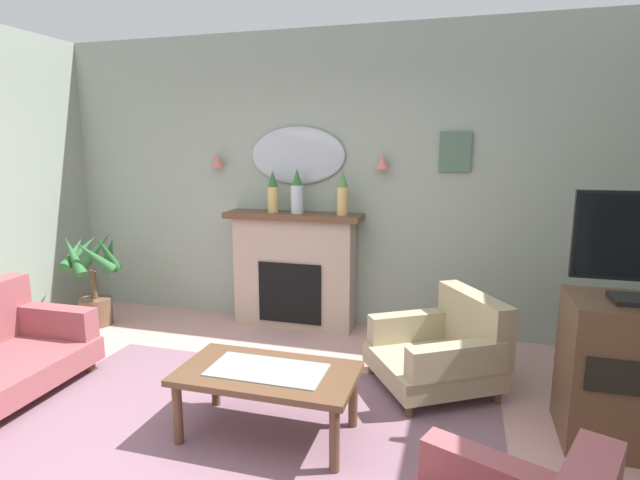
{
  "coord_description": "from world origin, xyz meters",
  "views": [
    {
      "loc": [
        1.28,
        -2.28,
        1.79
      ],
      "look_at": [
        0.25,
        1.28,
        1.1
      ],
      "focal_mm": 28.01,
      "sensor_mm": 36.0,
      "label": 1
    }
  ],
  "objects": [
    {
      "name": "mantel_vase_right",
      "position": [
        -0.26,
        2.28,
        1.36
      ],
      "size": [
        0.12,
        0.12,
        0.43
      ],
      "color": "silver",
      "rests_on": "fireplace"
    },
    {
      "name": "wall_sconce_right",
      "position": [
        0.54,
        2.4,
        1.66
      ],
      "size": [
        0.14,
        0.14,
        0.14
      ],
      "primitive_type": "cone",
      "color": "#D17066"
    },
    {
      "name": "mantel_vase_left",
      "position": [
        -0.51,
        2.28,
        1.36
      ],
      "size": [
        0.11,
        0.11,
        0.41
      ],
      "color": "tan",
      "rests_on": "fireplace"
    },
    {
      "name": "armchair_in_corner",
      "position": [
        1.19,
        1.37,
        0.31
      ],
      "size": [
        1.12,
        1.11,
        0.71
      ],
      "color": "tan",
      "rests_on": "ground"
    },
    {
      "name": "coffee_table",
      "position": [
        0.17,
        0.39,
        0.38
      ],
      "size": [
        1.1,
        0.6,
        0.45
      ],
      "color": "brown",
      "rests_on": "ground"
    },
    {
      "name": "mantel_vase_centre",
      "position": [
        0.19,
        2.28,
        1.37
      ],
      "size": [
        0.11,
        0.11,
        0.42
      ],
      "color": "tan",
      "rests_on": "fireplace"
    },
    {
      "name": "framed_picture",
      "position": [
        1.19,
        2.46,
        1.75
      ],
      "size": [
        0.28,
        0.03,
        0.36
      ],
      "primitive_type": "cube",
      "color": "#4C6B56"
    },
    {
      "name": "floor",
      "position": [
        0.0,
        0.0,
        -0.05
      ],
      "size": [
        6.75,
        5.96,
        0.1
      ],
      "primitive_type": "cube",
      "color": "#C6938E",
      "rests_on": "ground"
    },
    {
      "name": "patterned_rug",
      "position": [
        0.0,
        0.2,
        0.01
      ],
      "size": [
        3.2,
        2.4,
        0.01
      ],
      "primitive_type": "cube",
      "color": "#7F5B6B",
      "rests_on": "ground"
    },
    {
      "name": "wall_sconce_left",
      "position": [
        -1.16,
        2.4,
        1.66
      ],
      "size": [
        0.14,
        0.14,
        0.14
      ],
      "primitive_type": "cone",
      "color": "#D17066"
    },
    {
      "name": "tv_cabinet",
      "position": [
        2.33,
        0.94,
        0.45
      ],
      "size": [
        0.8,
        0.57,
        0.9
      ],
      "color": "brown",
      "rests_on": "ground"
    },
    {
      "name": "fireplace",
      "position": [
        -0.31,
        2.31,
        0.57
      ],
      "size": [
        1.36,
        0.36,
        1.16
      ],
      "color": "tan",
      "rests_on": "ground"
    },
    {
      "name": "wall_back",
      "position": [
        0.0,
        2.53,
        1.45
      ],
      "size": [
        6.75,
        0.1,
        2.9
      ],
      "primitive_type": "cube",
      "color": "#93A393",
      "rests_on": "ground"
    },
    {
      "name": "wall_mirror",
      "position": [
        -0.31,
        2.45,
        1.71
      ],
      "size": [
        0.96,
        0.06,
        0.56
      ],
      "primitive_type": "ellipsoid",
      "color": "#B2BCC6"
    },
    {
      "name": "potted_plant_tall_palm",
      "position": [
        -2.28,
        1.78,
        0.51
      ],
      "size": [
        0.6,
        0.62,
        0.97
      ],
      "color": "brown",
      "rests_on": "ground"
    }
  ]
}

